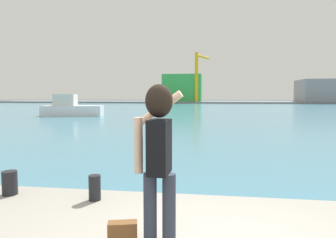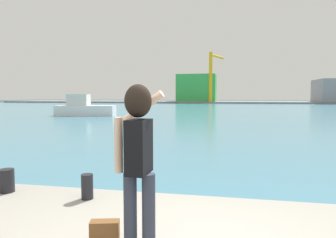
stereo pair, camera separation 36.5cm
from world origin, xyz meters
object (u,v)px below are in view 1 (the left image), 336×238
at_px(person_photographer, 159,150).
at_px(warehouse_left, 183,88).
at_px(harbor_bollard_2, 10,183).
at_px(warehouse_right, 333,91).
at_px(boat_moored, 71,108).
at_px(port_crane, 198,72).
at_px(harbor_bollard, 95,188).
at_px(handbag, 123,233).

bearing_deg(person_photographer, warehouse_left, 8.46).
xyz_separation_m(harbor_bollard_2, warehouse_right, (36.50, 86.24, 2.87)).
height_order(person_photographer, boat_moored, boat_moored).
bearing_deg(port_crane, warehouse_left, 135.02).
distance_m(warehouse_right, port_crane, 37.92).
height_order(harbor_bollard_2, warehouse_left, warehouse_left).
xyz_separation_m(harbor_bollard_2, warehouse_left, (-5.74, 88.58, 3.79)).
height_order(boat_moored, warehouse_left, warehouse_left).
bearing_deg(harbor_bollard, port_crane, 91.67).
bearing_deg(harbor_bollard, handbag, -56.80).
bearing_deg(person_photographer, harbor_bollard, 45.72).
distance_m(harbor_bollard_2, boat_moored, 28.31).
distance_m(handbag, harbor_bollard_2, 2.67).
bearing_deg(handbag, boat_moored, 117.08).
relative_size(harbor_bollard, boat_moored, 0.06).
relative_size(person_photographer, harbor_bollard_2, 4.45).
height_order(harbor_bollard, port_crane, port_crane).
height_order(person_photographer, harbor_bollard, person_photographer).
bearing_deg(handbag, harbor_bollard, 123.20).
bearing_deg(port_crane, harbor_bollard, -88.33).
xyz_separation_m(warehouse_left, warehouse_right, (42.23, -2.34, -0.92)).
xyz_separation_m(handbag, harbor_bollard, (-0.83, 1.28, 0.08)).
xyz_separation_m(handbag, port_crane, (-3.28, 85.14, 8.30)).
relative_size(warehouse_right, port_crane, 1.27).
relative_size(person_photographer, warehouse_left, 0.15).
distance_m(handbag, harbor_bollard, 1.53).
bearing_deg(person_photographer, handbag, 81.56).
height_order(person_photographer, warehouse_left, warehouse_left).
height_order(handbag, harbor_bollard, harbor_bollard).
distance_m(person_photographer, boat_moored, 30.79).
relative_size(warehouse_left, warehouse_right, 0.64).
bearing_deg(boat_moored, handbag, -74.20).
distance_m(person_photographer, harbor_bollard, 2.04).
distance_m(person_photographer, warehouse_left, 90.44).
bearing_deg(harbor_bollard, warehouse_right, 67.91).
height_order(warehouse_left, warehouse_right, warehouse_left).
relative_size(person_photographer, warehouse_right, 0.10).
distance_m(person_photographer, warehouse_right, 93.95).
height_order(handbag, harbor_bollard_2, harbor_bollard_2).
height_order(harbor_bollard_2, warehouse_right, warehouse_right).
bearing_deg(port_crane, handbag, -87.79).
bearing_deg(warehouse_left, person_photographer, -84.62).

